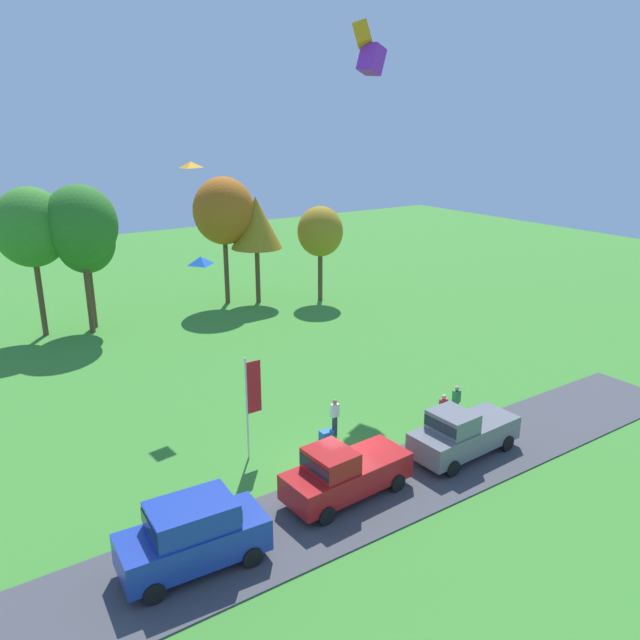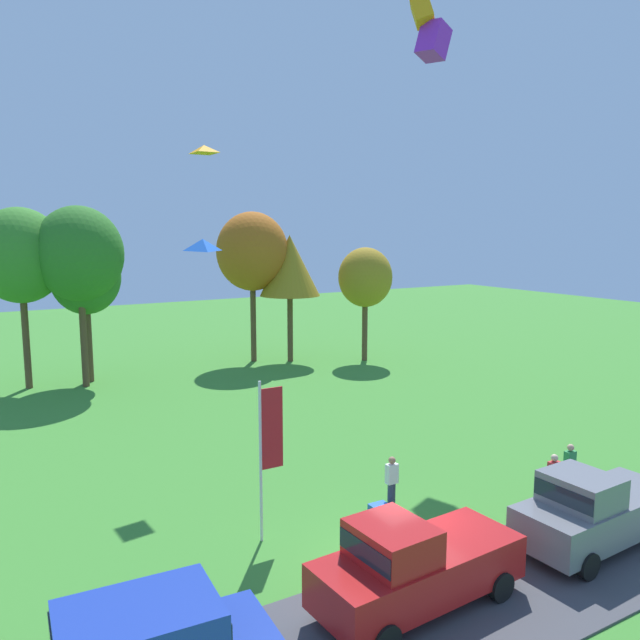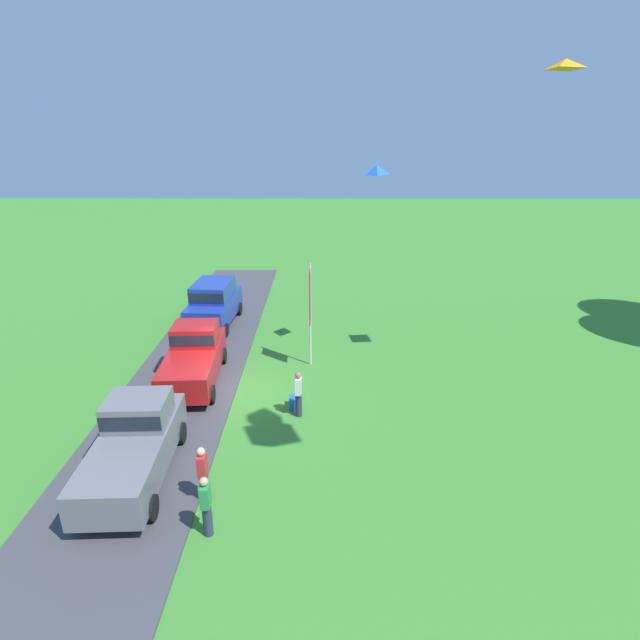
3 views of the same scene
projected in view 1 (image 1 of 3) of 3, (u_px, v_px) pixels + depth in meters
The scene contains 20 objects.
ground_plane at pixel (338, 471), 25.19m from camera, with size 120.00×120.00×0.00m, color #3D842D.
pavement_strip at pixel (371, 495), 23.51m from camera, with size 36.00×4.40×0.06m, color #424247.
car_suv_far_end at pixel (193, 533), 19.33m from camera, with size 4.71×2.28×2.28m.
car_pickup_near_entrance at pixel (343, 472), 23.01m from camera, with size 5.10×2.27×2.14m.
car_pickup_mid_row at pixel (462, 433), 25.94m from camera, with size 5.08×2.22×2.14m.
person_watching_sky at pixel (443, 411), 28.34m from camera, with size 0.36×0.24×1.71m.
person_on_lawn at pixel (335, 416), 27.85m from camera, with size 0.36×0.24×1.71m.
person_beside_suv at pixel (456, 402), 29.25m from camera, with size 0.36×0.24×1.71m.
tree_far_left at pixel (31, 228), 38.96m from camera, with size 4.57×4.57×9.64m.
tree_lone_near at pixel (80, 225), 39.48m from camera, with size 4.61×4.61×9.73m.
tree_left_of_center at pixel (86, 242), 40.90m from camera, with size 3.78×3.78×7.99m.
tree_far_right at pixel (224, 211), 46.28m from camera, with size 4.55×4.55×9.60m.
tree_center_back at pixel (256, 223), 46.65m from camera, with size 3.85×3.85×8.14m.
tree_right_of_center at pixel (320, 232), 47.49m from camera, with size 3.48×3.48×7.35m.
flag_banner at pixel (252, 394), 25.40m from camera, with size 0.71×0.08×4.50m.
cooler_box at pixel (326, 435), 27.63m from camera, with size 0.56×0.40×0.40m, color blue.
kite_box_topmost at pixel (372, 59), 33.45m from camera, with size 1.02×1.02×1.43m, color purple.
kite_diamond_near_flag at pixel (191, 165), 30.06m from camera, with size 0.97×0.90×0.30m, color orange.
kite_box_high_left at pixel (362, 34), 33.10m from camera, with size 0.80×0.80×1.12m, color orange.
kite_diamond_trailing_tail at pixel (201, 261), 25.45m from camera, with size 0.83×0.71×0.34m, color blue.
Camera 1 is at (-13.00, -17.92, 13.49)m, focal length 35.00 mm.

